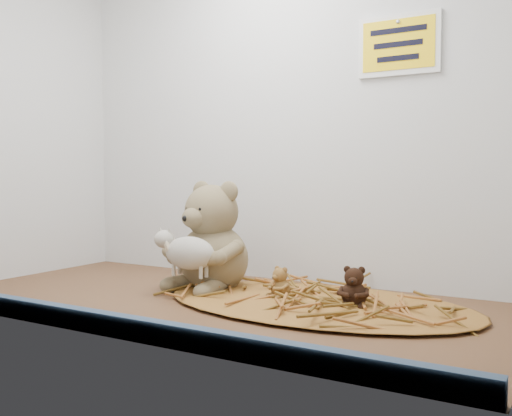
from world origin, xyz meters
The scene contains 8 objects.
alcove_shell centered at (0.00, 9.00, 45.00)cm, with size 120.40×60.20×90.40cm.
front_rail centered at (0.00, -28.80, 1.80)cm, with size 119.28×2.20×3.60cm, color #364E67.
straw_bed centered at (20.36, 7.22, 0.64)cm, with size 66.01×38.33×1.28cm, color brown.
main_teddy centered at (-6.76, 10.56, 12.49)cm, with size 20.14×21.26×24.98cm, color #877253, non-canonical shape.
toy_lamb centered at (-6.76, 1.61, 9.49)cm, with size 15.58×9.51×10.07cm, color #AFAA9D, non-canonical shape.
mini_teddy_tan centered at (12.32, 7.24, 4.47)cm, with size 5.15×5.43×6.38cm, color #925D30, non-canonical shape.
mini_teddy_brown centered at (28.40, 7.20, 5.15)cm, with size 6.24×6.59×7.74cm, color black, non-canonical shape.
wall_sign centered at (30.00, 29.40, 55.00)cm, with size 16.00×1.20×11.00cm, color #E4B80B.
Camera 1 is at (66.56, -96.64, 26.13)cm, focal length 40.00 mm.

